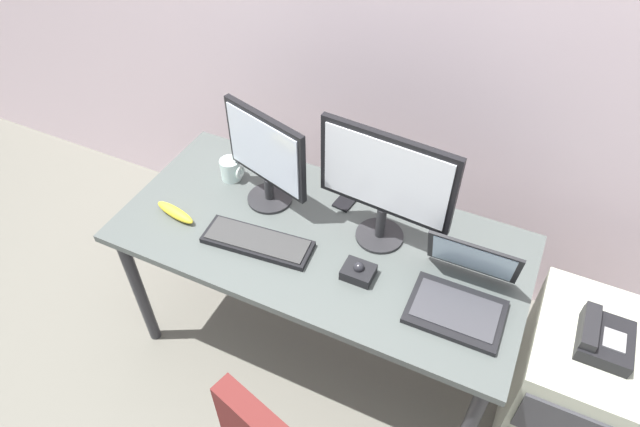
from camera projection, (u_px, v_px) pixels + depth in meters
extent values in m
plane|color=#69665D|center=(320.00, 341.00, 2.57)|extent=(8.00, 8.00, 0.00)
cube|color=#4A514F|center=(320.00, 239.00, 2.08)|extent=(1.55, 0.73, 0.03)
cylinder|color=#2D2D33|center=(139.00, 291.00, 2.35)|extent=(0.05, 0.05, 0.69)
cylinder|color=#2D2D33|center=(217.00, 202.00, 2.74)|extent=(0.05, 0.05, 0.69)
cylinder|color=#2D2D33|center=(504.00, 302.00, 2.31)|extent=(0.05, 0.05, 0.69)
cube|color=#B7BBA5|center=(573.00, 385.00, 2.08)|extent=(0.42, 0.52, 0.62)
cube|color=black|center=(605.00, 341.00, 1.83)|extent=(0.17, 0.20, 0.06)
cube|color=black|center=(591.00, 326.00, 1.81)|extent=(0.05, 0.18, 0.04)
cube|color=gray|center=(615.00, 340.00, 1.79)|extent=(0.07, 0.08, 0.01)
cylinder|color=#262628|center=(379.00, 236.00, 2.06)|extent=(0.18, 0.18, 0.01)
cylinder|color=#262628|center=(381.00, 222.00, 2.01)|extent=(0.04, 0.04, 0.13)
cube|color=black|center=(386.00, 175.00, 1.85)|extent=(0.50, 0.06, 0.32)
cube|color=white|center=(384.00, 177.00, 1.84)|extent=(0.46, 0.04, 0.29)
cylinder|color=#262628|center=(270.00, 198.00, 2.21)|extent=(0.18, 0.18, 0.01)
cylinder|color=#262628|center=(269.00, 188.00, 2.17)|extent=(0.04, 0.04, 0.09)
cube|color=black|center=(266.00, 149.00, 2.03)|extent=(0.38, 0.14, 0.30)
cube|color=silver|center=(263.00, 151.00, 2.02)|extent=(0.35, 0.11, 0.26)
cube|color=black|center=(258.00, 242.00, 2.03)|extent=(0.42, 0.17, 0.02)
cube|color=#353535|center=(257.00, 240.00, 2.02)|extent=(0.39, 0.15, 0.01)
cube|color=black|center=(455.00, 312.00, 1.81)|extent=(0.31, 0.22, 0.02)
cube|color=#38383D|center=(456.00, 310.00, 1.80)|extent=(0.27, 0.17, 0.00)
cube|color=black|center=(473.00, 258.00, 1.83)|extent=(0.31, 0.10, 0.21)
cube|color=silver|center=(473.00, 259.00, 1.83)|extent=(0.27, 0.08, 0.18)
cube|color=black|center=(358.00, 272.00, 1.92)|extent=(0.11, 0.09, 0.04)
sphere|color=#232328|center=(359.00, 267.00, 1.90)|extent=(0.04, 0.04, 0.04)
cylinder|color=silver|center=(231.00, 169.00, 2.27)|extent=(0.08, 0.08, 0.09)
torus|color=silver|center=(240.00, 172.00, 2.26)|extent=(0.01, 0.06, 0.06)
cube|color=black|center=(348.00, 198.00, 2.21)|extent=(0.08, 0.15, 0.01)
ellipsoid|color=yellow|center=(175.00, 212.00, 2.13)|extent=(0.19, 0.08, 0.04)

